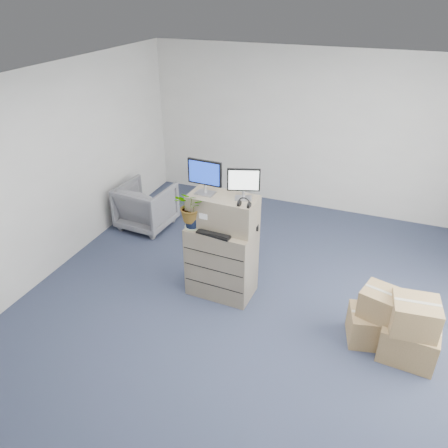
# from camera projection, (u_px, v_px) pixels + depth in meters

# --- Properties ---
(ground) EXTENTS (7.00, 7.00, 0.00)m
(ground) POSITION_uv_depth(u_px,v_px,m) (249.00, 323.00, 5.39)
(ground) COLOR #22293D
(ground) RESTS_ON ground
(wall_back) EXTENTS (6.00, 0.02, 2.80)m
(wall_back) POSITION_uv_depth(u_px,v_px,m) (315.00, 132.00, 7.56)
(wall_back) COLOR beige
(wall_back) RESTS_ON ground
(filing_cabinet_lower) EXTENTS (0.87, 0.55, 0.99)m
(filing_cabinet_lower) POSITION_uv_depth(u_px,v_px,m) (222.00, 261.00, 5.72)
(filing_cabinet_lower) COLOR gray
(filing_cabinet_lower) RESTS_ON ground
(filing_cabinet_upper) EXTENTS (0.86, 0.46, 0.42)m
(filing_cabinet_upper) POSITION_uv_depth(u_px,v_px,m) (223.00, 212.00, 5.41)
(filing_cabinet_upper) COLOR gray
(filing_cabinet_upper) RESTS_ON filing_cabinet_lower
(monitor_left) EXTENTS (0.44, 0.18, 0.44)m
(monitor_left) POSITION_uv_depth(u_px,v_px,m) (205.00, 175.00, 5.25)
(monitor_left) COLOR #99999E
(monitor_left) RESTS_ON filing_cabinet_upper
(monitor_right) EXTENTS (0.38, 0.21, 0.39)m
(monitor_right) POSITION_uv_depth(u_px,v_px,m) (244.00, 182.00, 5.14)
(monitor_right) COLOR #99999E
(monitor_right) RESTS_ON filing_cabinet_upper
(headphones) EXTENTS (0.15, 0.02, 0.15)m
(headphones) POSITION_uv_depth(u_px,v_px,m) (244.00, 203.00, 5.06)
(headphones) COLOR black
(headphones) RESTS_ON filing_cabinet_upper
(keyboard) EXTENTS (0.46, 0.23, 0.02)m
(keyboard) POSITION_uv_depth(u_px,v_px,m) (215.00, 233.00, 5.35)
(keyboard) COLOR black
(keyboard) RESTS_ON filing_cabinet_lower
(mouse) EXTENTS (0.10, 0.07, 0.03)m
(mouse) POSITION_uv_depth(u_px,v_px,m) (245.00, 237.00, 5.25)
(mouse) COLOR silver
(mouse) RESTS_ON filing_cabinet_lower
(water_bottle) EXTENTS (0.07, 0.07, 0.23)m
(water_bottle) POSITION_uv_depth(u_px,v_px,m) (225.00, 219.00, 5.43)
(water_bottle) COLOR gray
(water_bottle) RESTS_ON filing_cabinet_lower
(phone_dock) EXTENTS (0.06, 0.05, 0.14)m
(phone_dock) POSITION_uv_depth(u_px,v_px,m) (217.00, 223.00, 5.51)
(phone_dock) COLOR silver
(phone_dock) RESTS_ON filing_cabinet_lower
(external_drive) EXTENTS (0.23, 0.20, 0.06)m
(external_drive) POSITION_uv_depth(u_px,v_px,m) (251.00, 226.00, 5.46)
(external_drive) COLOR black
(external_drive) RESTS_ON filing_cabinet_lower
(tissue_box) EXTENTS (0.21, 0.12, 0.08)m
(tissue_box) POSITION_uv_depth(u_px,v_px,m) (248.00, 222.00, 5.41)
(tissue_box) COLOR #397CC5
(tissue_box) RESTS_ON external_drive
(potted_plant) EXTENTS (0.46, 0.49, 0.42)m
(potted_plant) POSITION_uv_depth(u_px,v_px,m) (192.00, 210.00, 5.38)
(potted_plant) COLOR #94A686
(potted_plant) RESTS_ON filing_cabinet_lower
(office_chair) EXTENTS (0.87, 0.82, 0.84)m
(office_chair) POSITION_uv_depth(u_px,v_px,m) (146.00, 204.00, 7.33)
(office_chair) COLOR #5C5C60
(office_chair) RESTS_ON ground
(cardboard_boxes) EXTENTS (1.02, 0.68, 0.80)m
(cardboard_boxes) POSITION_uv_depth(u_px,v_px,m) (395.00, 326.00, 4.85)
(cardboard_boxes) COLOR olive
(cardboard_boxes) RESTS_ON ground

